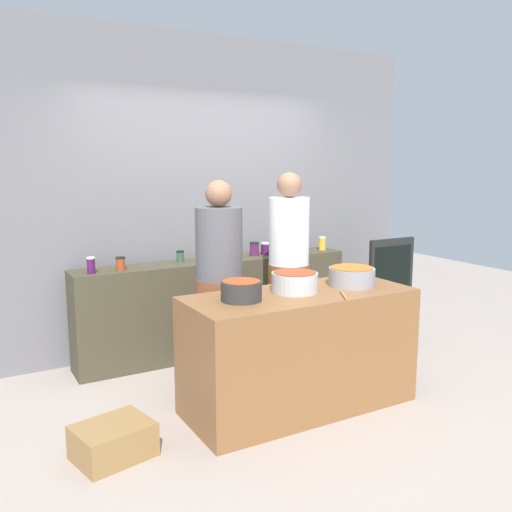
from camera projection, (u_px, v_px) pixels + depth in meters
ground at (278, 392)px, 4.39m from camera, size 12.00×12.00×0.00m
storefront_wall at (201, 194)px, 5.38m from camera, size 4.80×0.12×3.00m
display_shelf at (217, 306)px, 5.26m from camera, size 2.70×0.36×0.90m
prep_table at (299, 350)px, 4.06m from camera, size 1.70×0.70×0.88m
preserve_jar_0 at (91, 265)px, 4.54m from camera, size 0.07×0.07×0.14m
preserve_jar_1 at (121, 264)px, 4.68m from camera, size 0.08×0.08×0.11m
preserve_jar_2 at (180, 256)px, 5.06m from camera, size 0.07×0.07×0.11m
preserve_jar_3 at (206, 255)px, 5.14m from camera, size 0.07×0.07×0.10m
preserve_jar_4 at (254, 249)px, 5.40m from camera, size 0.09×0.09×0.14m
preserve_jar_5 at (265, 249)px, 5.46m from camera, size 0.09×0.09×0.12m
preserve_jar_6 at (285, 247)px, 5.62m from camera, size 0.07×0.07×0.10m
preserve_jar_7 at (322, 243)px, 5.76m from camera, size 0.08×0.08×0.14m
cooking_pot_left at (241, 291)px, 3.76m from camera, size 0.28×0.28×0.14m
cooking_pot_center at (295, 282)px, 4.01m from camera, size 0.34×0.34×0.15m
cooking_pot_right at (352, 277)px, 4.21m from camera, size 0.35×0.35×0.14m
wooden_spoon at (344, 295)px, 3.88m from camera, size 0.13×0.22×0.02m
cook_with_tongs at (220, 298)px, 4.33m from camera, size 0.38×0.38×1.68m
cook_in_cap at (289, 281)px, 4.80m from camera, size 0.36×0.36×1.73m
bread_crate at (113, 441)px, 3.40m from camera, size 0.52×0.44×0.22m
chalkboard_sign at (390, 288)px, 5.65m from camera, size 0.57×0.05×1.05m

